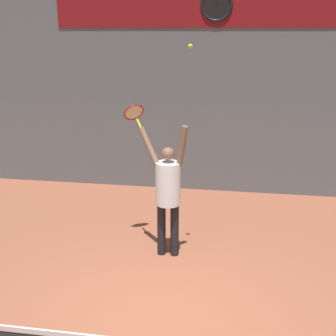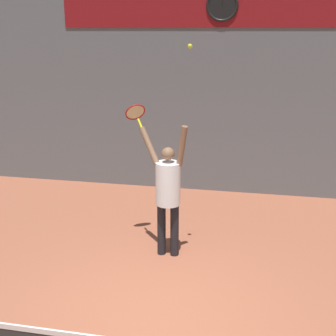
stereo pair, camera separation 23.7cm
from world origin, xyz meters
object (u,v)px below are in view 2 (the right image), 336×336
Objects in this scene: scoreboard_clock at (222,5)px; tennis_player at (168,189)px; tennis_racket at (136,113)px; tennis_ball at (190,46)px.

scoreboard_clock reaches higher than tennis_player.
tennis_racket is (-1.03, -2.68, -1.70)m from scoreboard_clock.
tennis_player is 2.10m from tennis_ball.
tennis_ball reaches higher than tennis_racket.
scoreboard_clock is 3.33m from tennis_racket.
tennis_ball is at bearing -91.98° from scoreboard_clock.
scoreboard_clock is 3.25m from tennis_ball.
scoreboard_clock is at bearing 68.94° from tennis_racket.
tennis_player is at bearing 169.69° from tennis_ball.
tennis_player is at bearing -97.80° from scoreboard_clock.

